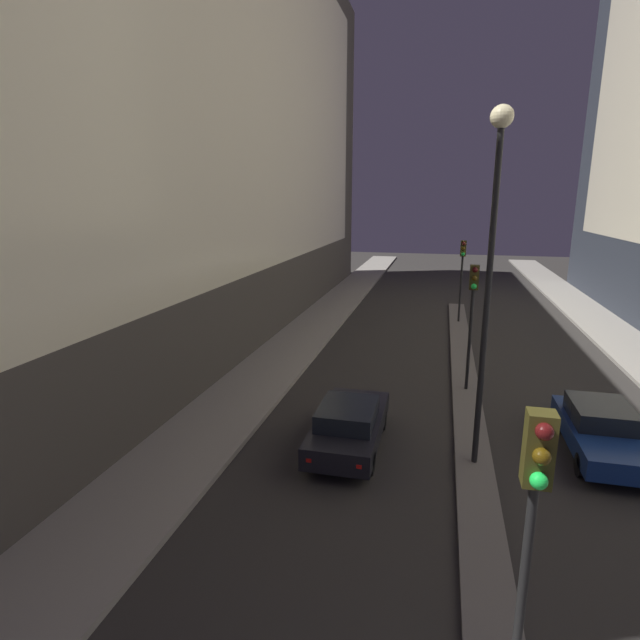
{
  "coord_description": "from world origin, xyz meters",
  "views": [
    {
      "loc": [
        -1.2,
        -3.0,
        7.21
      ],
      "look_at": [
        -7.71,
        23.75,
        0.5
      ],
      "focal_mm": 28.0,
      "sensor_mm": 36.0,
      "label": 1
    }
  ],
  "objects_px": {
    "car_left_lane": "(349,424)",
    "car_right_lane": "(602,430)",
    "traffic_light_far": "(462,263)",
    "traffic_light_mid": "(473,300)",
    "street_lamp": "(493,230)",
    "traffic_light_near": "(532,514)"
  },
  "relations": [
    {
      "from": "street_lamp",
      "to": "car_left_lane",
      "type": "xyz_separation_m",
      "value": [
        -3.57,
        0.2,
        -5.7
      ]
    },
    {
      "from": "street_lamp",
      "to": "car_right_lane",
      "type": "height_order",
      "value": "street_lamp"
    },
    {
      "from": "car_left_lane",
      "to": "traffic_light_far",
      "type": "bearing_deg",
      "value": 77.79
    },
    {
      "from": "street_lamp",
      "to": "traffic_light_near",
      "type": "bearing_deg",
      "value": -90.0
    },
    {
      "from": "traffic_light_mid",
      "to": "street_lamp",
      "type": "relative_size",
      "value": 0.52
    },
    {
      "from": "car_right_lane",
      "to": "traffic_light_far",
      "type": "bearing_deg",
      "value": 103.29
    },
    {
      "from": "traffic_light_far",
      "to": "street_lamp",
      "type": "bearing_deg",
      "value": -90.0
    },
    {
      "from": "car_left_lane",
      "to": "car_right_lane",
      "type": "height_order",
      "value": "car_left_lane"
    },
    {
      "from": "traffic_light_mid",
      "to": "street_lamp",
      "type": "height_order",
      "value": "street_lamp"
    },
    {
      "from": "traffic_light_near",
      "to": "traffic_light_mid",
      "type": "height_order",
      "value": "same"
    },
    {
      "from": "traffic_light_far",
      "to": "traffic_light_mid",
      "type": "bearing_deg",
      "value": -90.0
    },
    {
      "from": "car_right_lane",
      "to": "traffic_light_near",
      "type": "bearing_deg",
      "value": -111.33
    },
    {
      "from": "traffic_light_near",
      "to": "car_left_lane",
      "type": "bearing_deg",
      "value": 114.7
    },
    {
      "from": "traffic_light_mid",
      "to": "street_lamp",
      "type": "distance_m",
      "value": 6.24
    },
    {
      "from": "car_left_lane",
      "to": "car_right_lane",
      "type": "bearing_deg",
      "value": 10.93
    },
    {
      "from": "traffic_light_near",
      "to": "car_right_lane",
      "type": "distance_m",
      "value": 10.22
    },
    {
      "from": "traffic_light_far",
      "to": "street_lamp",
      "type": "distance_m",
      "value": 16.92
    },
    {
      "from": "street_lamp",
      "to": "traffic_light_far",
      "type": "bearing_deg",
      "value": 90.0
    },
    {
      "from": "car_left_lane",
      "to": "traffic_light_mid",
      "type": "bearing_deg",
      "value": 56.32
    },
    {
      "from": "traffic_light_mid",
      "to": "traffic_light_far",
      "type": "xyz_separation_m",
      "value": [
        0.0,
        11.13,
        0.0
      ]
    },
    {
      "from": "traffic_light_far",
      "to": "car_right_lane",
      "type": "distance_m",
      "value": 15.78
    },
    {
      "from": "street_lamp",
      "to": "car_left_lane",
      "type": "relative_size",
      "value": 2.06
    }
  ]
}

